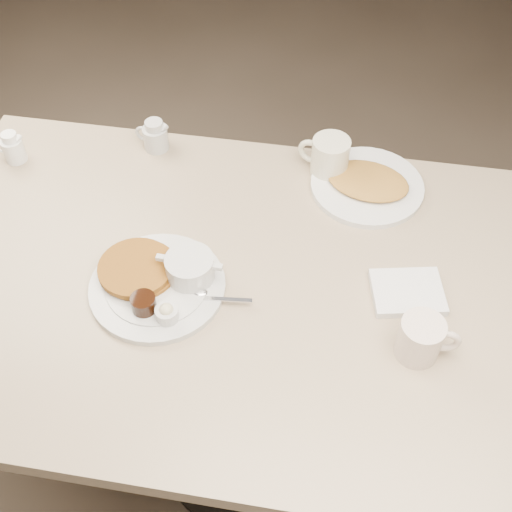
% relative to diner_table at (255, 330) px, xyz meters
% --- Properties ---
extents(diner_table, '(1.50, 0.90, 0.75)m').
position_rel_diner_table_xyz_m(diner_table, '(0.00, 0.00, 0.00)').
color(diner_table, tan).
rests_on(diner_table, ground).
extents(main_plate, '(0.35, 0.29, 0.07)m').
position_rel_diner_table_xyz_m(main_plate, '(-0.19, -0.04, 0.19)').
color(main_plate, beige).
rests_on(main_plate, diner_table).
extents(coffee_mug_near, '(0.12, 0.09, 0.09)m').
position_rel_diner_table_xyz_m(coffee_mug_near, '(0.34, -0.11, 0.22)').
color(coffee_mug_near, beige).
rests_on(coffee_mug_near, diner_table).
extents(napkin, '(0.16, 0.14, 0.02)m').
position_rel_diner_table_xyz_m(napkin, '(0.31, 0.03, 0.18)').
color(napkin, silver).
rests_on(napkin, diner_table).
extents(coffee_mug_far, '(0.14, 0.11, 0.10)m').
position_rel_diner_table_xyz_m(coffee_mug_far, '(0.12, 0.37, 0.22)').
color(coffee_mug_far, beige).
rests_on(coffee_mug_far, diner_table).
extents(creamer_left, '(0.08, 0.07, 0.08)m').
position_rel_diner_table_xyz_m(creamer_left, '(-0.65, 0.29, 0.21)').
color(creamer_left, white).
rests_on(creamer_left, diner_table).
extents(creamer_right, '(0.09, 0.08, 0.08)m').
position_rel_diner_table_xyz_m(creamer_right, '(-0.32, 0.39, 0.21)').
color(creamer_right, '#B7B8B4').
rests_on(creamer_right, diner_table).
extents(hash_plate, '(0.32, 0.32, 0.04)m').
position_rel_diner_table_xyz_m(hash_plate, '(0.21, 0.33, 0.18)').
color(hash_plate, silver).
rests_on(hash_plate, diner_table).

